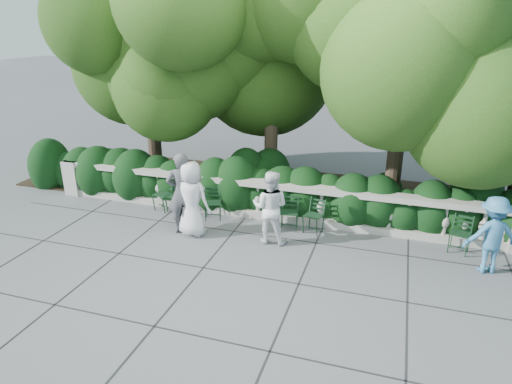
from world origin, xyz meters
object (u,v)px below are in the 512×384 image
(chair_weathered, at_px, (192,232))
(person_woman_grey, at_px, (182,193))
(chair_a, at_px, (160,212))
(chair_e, at_px, (289,232))
(chair_b, at_px, (173,214))
(person_older_blue, at_px, (492,235))
(chair_c, at_px, (310,235))
(chair_d, at_px, (213,221))
(person_businessman, at_px, (192,199))
(person_casual_man, at_px, (270,207))
(chair_f, at_px, (456,255))

(chair_weathered, height_order, person_woman_grey, person_woman_grey)
(chair_a, bearing_deg, chair_e, 12.46)
(chair_b, distance_m, person_older_blue, 7.46)
(chair_c, xyz_separation_m, chair_d, (-2.48, 0.01, 0.00))
(chair_d, relative_size, person_older_blue, 0.52)
(chair_d, distance_m, person_older_blue, 6.27)
(chair_b, distance_m, person_woman_grey, 1.54)
(chair_e, xyz_separation_m, person_businessman, (-2.12, -0.78, 0.89))
(chair_a, relative_size, chair_weathered, 1.00)
(chair_b, bearing_deg, chair_d, 10.84)
(chair_d, distance_m, person_casual_man, 1.97)
(person_businessman, bearing_deg, person_older_blue, -167.53)
(chair_f, relative_size, person_woman_grey, 0.43)
(chair_d, relative_size, person_casual_man, 0.50)
(chair_b, relative_size, person_woman_grey, 0.43)
(chair_e, relative_size, chair_weathered, 1.00)
(chair_f, relative_size, person_casual_man, 0.50)
(chair_a, height_order, person_older_blue, person_older_blue)
(chair_b, xyz_separation_m, person_older_blue, (7.39, -0.68, 0.80))
(chair_b, bearing_deg, person_casual_man, 2.38)
(chair_e, relative_size, person_casual_man, 0.50)
(chair_a, relative_size, person_businessman, 0.47)
(chair_d, relative_size, person_businessman, 0.47)
(chair_c, bearing_deg, chair_d, -164.50)
(chair_b, bearing_deg, person_woman_grey, -31.60)
(chair_weathered, height_order, person_older_blue, person_older_blue)
(chair_a, bearing_deg, chair_c, 12.82)
(chair_c, bearing_deg, person_woman_grey, -149.81)
(chair_a, distance_m, person_older_blue, 7.83)
(chair_e, xyz_separation_m, person_woman_grey, (-2.38, -0.74, 0.98))
(chair_d, bearing_deg, chair_f, -20.37)
(person_woman_grey, xyz_separation_m, person_older_blue, (6.61, 0.21, -0.18))
(chair_e, xyz_separation_m, chair_weathered, (-2.20, -0.70, 0.00))
(chair_a, distance_m, person_woman_grey, 1.76)
(chair_c, height_order, chair_d, same)
(chair_e, relative_size, person_businessman, 0.47)
(person_woman_grey, height_order, person_older_blue, person_woman_grey)
(chair_weathered, bearing_deg, chair_a, 92.37)
(chair_a, xyz_separation_m, chair_b, (0.37, -0.00, 0.00))
(chair_b, relative_size, chair_d, 1.00)
(person_older_blue, bearing_deg, chair_weathered, -15.23)
(chair_e, height_order, person_woman_grey, person_woman_grey)
(chair_d, height_order, chair_e, same)
(chair_f, bearing_deg, person_woman_grey, -158.39)
(chair_c, bearing_deg, person_casual_man, -127.50)
(chair_c, height_order, person_businessman, person_businessman)
(chair_e, distance_m, person_older_blue, 4.34)
(chair_b, xyz_separation_m, chair_d, (1.20, -0.13, 0.00))
(chair_b, bearing_deg, chair_c, 14.80)
(chair_d, height_order, person_businessman, person_businessman)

